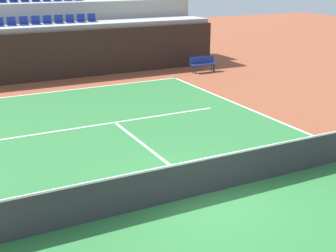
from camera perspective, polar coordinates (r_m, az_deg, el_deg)
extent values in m
plane|color=brown|center=(11.67, 4.77, -8.36)|extent=(80.00, 80.00, 0.00)
cube|color=#2D7238|center=(11.67, 4.77, -8.34)|extent=(11.00, 24.00, 0.01)
cube|color=white|center=(22.11, -11.73, 4.43)|extent=(11.00, 0.10, 0.00)
cube|color=white|center=(17.01, -6.60, 0.44)|extent=(8.26, 0.10, 0.00)
cube|color=white|center=(14.23, -2.01, -3.13)|extent=(0.10, 6.40, 0.00)
cube|color=black|center=(24.29, -13.59, 8.47)|extent=(18.14, 0.30, 2.44)
cube|color=#9E9E99|center=(25.57, -14.36, 9.15)|extent=(18.14, 2.40, 2.66)
cube|color=#9E9E99|center=(27.82, -15.61, 10.81)|extent=(18.14, 2.40, 3.66)
cube|color=navy|center=(24.97, -20.11, 11.54)|extent=(0.44, 0.44, 0.04)
cube|color=navy|center=(25.06, -18.72, 11.71)|extent=(0.44, 0.44, 0.04)
cube|color=navy|center=(25.23, -18.85, 12.24)|extent=(0.44, 0.04, 0.40)
cube|color=navy|center=(25.16, -17.34, 11.87)|extent=(0.44, 0.44, 0.04)
cube|color=navy|center=(25.33, -17.47, 12.40)|extent=(0.44, 0.04, 0.40)
cube|color=navy|center=(25.27, -15.97, 12.02)|extent=(0.44, 0.44, 0.04)
cube|color=navy|center=(25.44, -16.11, 12.54)|extent=(0.44, 0.04, 0.40)
cube|color=navy|center=(25.39, -14.61, 12.16)|extent=(0.44, 0.44, 0.04)
cube|color=navy|center=(25.57, -14.75, 12.68)|extent=(0.44, 0.04, 0.40)
cube|color=navy|center=(25.53, -13.26, 12.29)|extent=(0.44, 0.44, 0.04)
cube|color=navy|center=(25.71, -13.41, 12.82)|extent=(0.44, 0.04, 0.40)
cube|color=navy|center=(25.69, -11.92, 12.42)|extent=(0.44, 0.44, 0.04)
cube|color=navy|center=(25.86, -12.08, 12.94)|extent=(0.44, 0.04, 0.40)
cube|color=navy|center=(25.85, -10.60, 12.54)|extent=(0.44, 0.44, 0.04)
cube|color=navy|center=(26.02, -10.77, 13.05)|extent=(0.44, 0.04, 0.40)
cube|color=navy|center=(26.03, -9.30, 12.65)|extent=(0.44, 0.44, 0.04)
cube|color=navy|center=(26.20, -9.47, 13.16)|extent=(0.44, 0.04, 0.40)
cube|color=navy|center=(27.35, -19.77, 14.20)|extent=(0.44, 0.44, 0.04)
cube|color=navy|center=(27.44, -18.49, 14.34)|extent=(0.44, 0.44, 0.04)
cube|color=navy|center=(27.54, -17.22, 14.47)|extent=(0.44, 0.44, 0.04)
cube|color=navy|center=(27.65, -15.95, 14.60)|extent=(0.44, 0.44, 0.04)
cube|color=navy|center=(27.78, -14.69, 14.72)|extent=(0.44, 0.44, 0.04)
cube|color=navy|center=(27.92, -13.45, 14.83)|extent=(0.44, 0.44, 0.04)
cube|color=navy|center=(28.08, -12.21, 14.93)|extent=(0.44, 0.44, 0.04)
cube|color=navy|center=(28.24, -10.99, 15.03)|extent=(0.44, 0.44, 0.04)
cube|color=#333338|center=(11.46, 4.83, -6.27)|extent=(10.90, 0.02, 0.92)
cube|color=white|center=(11.27, 4.90, -4.03)|extent=(10.90, 0.04, 0.05)
cube|color=navy|center=(25.53, 4.42, 7.65)|extent=(1.50, 0.40, 0.05)
cube|color=navy|center=(25.64, 4.22, 8.20)|extent=(1.50, 0.04, 0.36)
cube|color=#2D2D33|center=(25.16, 3.40, 6.96)|extent=(0.06, 0.06, 0.42)
cube|color=#2D2D33|center=(25.78, 5.72, 7.18)|extent=(0.06, 0.06, 0.42)
cube|color=#2D2D33|center=(25.40, 3.08, 7.07)|extent=(0.06, 0.06, 0.42)
cube|color=#2D2D33|center=(26.01, 5.38, 7.29)|extent=(0.06, 0.06, 0.42)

